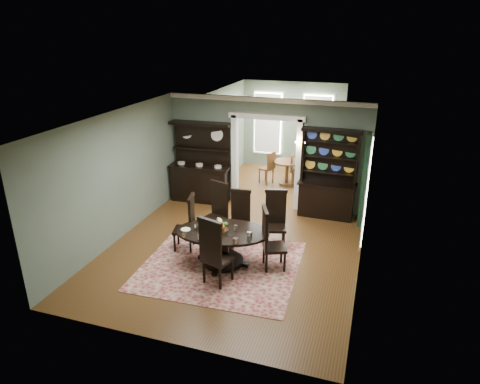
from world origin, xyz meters
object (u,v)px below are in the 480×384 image
Objects in this scene: dining_table at (223,241)px; parlor_table at (287,169)px; welsh_dresser at (327,185)px; sideboard at (201,174)px.

dining_table is 5.18m from parlor_table.
welsh_dresser reaches higher than dining_table.
dining_table is 2.54× the size of parlor_table.
welsh_dresser is 2.78× the size of parlor_table.
welsh_dresser is at bearing 50.73° from dining_table.
sideboard reaches higher than parlor_table.
dining_table is 3.63m from welsh_dresser.
sideboard is 2.91m from parlor_table.
welsh_dresser is at bearing -2.91° from sideboard.
welsh_dresser reaches higher than sideboard.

